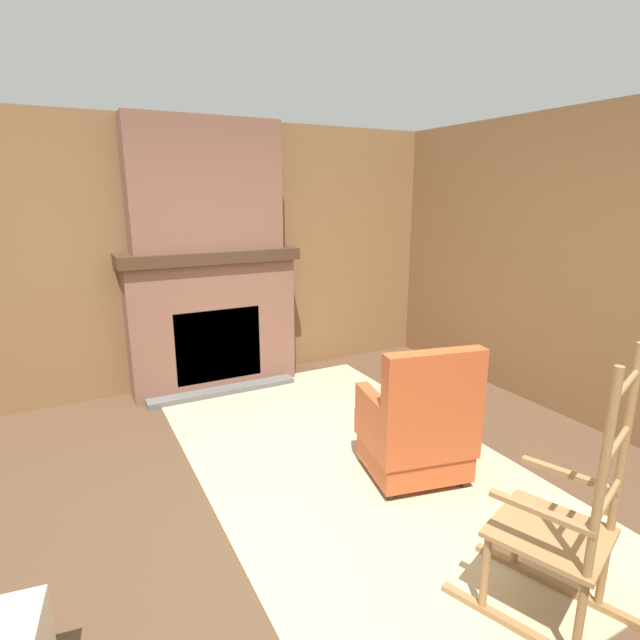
% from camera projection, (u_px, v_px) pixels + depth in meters
% --- Properties ---
extents(ground_plane, '(14.00, 14.00, 0.00)m').
position_uv_depth(ground_plane, '(324.00, 512.00, 3.09)').
color(ground_plane, '#4C3523').
extents(wood_panel_wall_left, '(0.06, 5.67, 2.60)m').
position_uv_depth(wood_panel_wall_left, '(204.00, 256.00, 4.97)').
color(wood_panel_wall_left, brown).
rests_on(wood_panel_wall_left, ground).
extents(wood_panel_wall_back, '(5.67, 0.09, 2.60)m').
position_uv_depth(wood_panel_wall_back, '(616.00, 273.00, 3.89)').
color(wood_panel_wall_back, brown).
rests_on(wood_panel_wall_back, ground).
extents(fireplace_hearth, '(0.56, 1.71, 1.38)m').
position_uv_depth(fireplace_hearth, '(213.00, 321.00, 4.94)').
color(fireplace_hearth, brown).
rests_on(fireplace_hearth, ground).
extents(chimney_breast, '(0.31, 1.42, 1.20)m').
position_uv_depth(chimney_breast, '(205.00, 185.00, 4.62)').
color(chimney_breast, brown).
rests_on(chimney_breast, fireplace_hearth).
extents(area_rug, '(3.66, 2.10, 0.01)m').
position_uv_depth(area_rug, '(349.00, 461.00, 3.67)').
color(area_rug, tan).
rests_on(area_rug, ground).
extents(armchair, '(0.71, 0.77, 0.98)m').
position_uv_depth(armchair, '(418.00, 430.00, 3.36)').
color(armchair, '#A84723').
rests_on(armchair, ground).
extents(rocking_chair, '(0.90, 0.68, 1.33)m').
position_uv_depth(rocking_chair, '(560.00, 536.00, 2.22)').
color(rocking_chair, olive).
rests_on(rocking_chair, ground).
extents(firewood_stack, '(0.45, 0.48, 0.13)m').
position_uv_depth(firewood_stack, '(436.00, 374.00, 5.24)').
color(firewood_stack, brown).
rests_on(firewood_stack, ground).
extents(oil_lamp_vase, '(0.11, 0.11, 0.24)m').
position_uv_depth(oil_lamp_vase, '(160.00, 243.00, 4.58)').
color(oil_lamp_vase, '#99B29E').
rests_on(oil_lamp_vase, fireplace_hearth).
extents(storage_case, '(0.14, 0.24, 0.13)m').
position_uv_depth(storage_case, '(257.00, 241.00, 5.01)').
color(storage_case, gray).
rests_on(storage_case, fireplace_hearth).
extents(decorative_plate_on_mantel, '(0.07, 0.26, 0.26)m').
position_uv_depth(decorative_plate_on_mantel, '(210.00, 236.00, 4.80)').
color(decorative_plate_on_mantel, gold).
rests_on(decorative_plate_on_mantel, fireplace_hearth).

